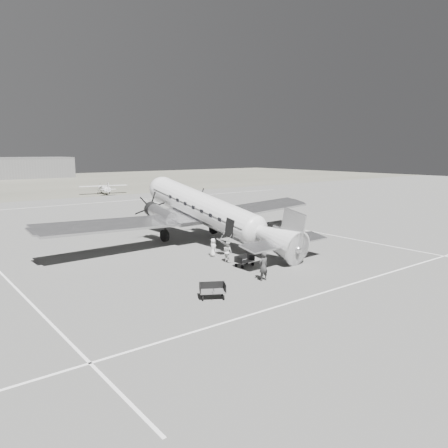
{
  "coord_description": "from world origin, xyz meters",
  "views": [
    {
      "loc": [
        -23.9,
        -30.49,
        8.57
      ],
      "look_at": [
        -0.55,
        -0.51,
        2.2
      ],
      "focal_mm": 35.0,
      "sensor_mm": 36.0,
      "label": 1
    }
  ],
  "objects_px": {
    "light_plane_right": "(104,189)",
    "passenger": "(213,248)",
    "hangar_main": "(0,168)",
    "baggage_cart_far": "(213,291)",
    "baggage_cart_near": "(244,261)",
    "dc3_airliner": "(211,213)",
    "ground_crew": "(263,266)",
    "ramp_agent": "(228,252)"
  },
  "relations": [
    {
      "from": "light_plane_right",
      "to": "passenger",
      "type": "height_order",
      "value": "light_plane_right"
    },
    {
      "from": "hangar_main",
      "to": "baggage_cart_far",
      "type": "bearing_deg",
      "value": -96.25
    },
    {
      "from": "baggage_cart_near",
      "to": "baggage_cart_far",
      "type": "relative_size",
      "value": 0.9
    },
    {
      "from": "hangar_main",
      "to": "dc3_airliner",
      "type": "distance_m",
      "value": 118.64
    },
    {
      "from": "dc3_airliner",
      "to": "baggage_cart_far",
      "type": "xyz_separation_m",
      "value": [
        -8.76,
        -12.16,
        -2.47
      ]
    },
    {
      "from": "baggage_cart_far",
      "to": "light_plane_right",
      "type": "bearing_deg",
      "value": 102.62
    },
    {
      "from": "dc3_airliner",
      "to": "light_plane_right",
      "type": "height_order",
      "value": "dc3_airliner"
    },
    {
      "from": "dc3_airliner",
      "to": "ground_crew",
      "type": "bearing_deg",
      "value": -112.34
    },
    {
      "from": "light_plane_right",
      "to": "baggage_cart_far",
      "type": "height_order",
      "value": "light_plane_right"
    },
    {
      "from": "hangar_main",
      "to": "ground_crew",
      "type": "height_order",
      "value": "hangar_main"
    },
    {
      "from": "dc3_airliner",
      "to": "baggage_cart_near",
      "type": "height_order",
      "value": "dc3_airliner"
    },
    {
      "from": "baggage_cart_far",
      "to": "ramp_agent",
      "type": "bearing_deg",
      "value": 75.79
    },
    {
      "from": "dc3_airliner",
      "to": "baggage_cart_far",
      "type": "distance_m",
      "value": 15.19
    },
    {
      "from": "ramp_agent",
      "to": "passenger",
      "type": "bearing_deg",
      "value": -10.58
    },
    {
      "from": "baggage_cart_far",
      "to": "ramp_agent",
      "type": "relative_size",
      "value": 0.97
    },
    {
      "from": "light_plane_right",
      "to": "baggage_cart_near",
      "type": "height_order",
      "value": "light_plane_right"
    },
    {
      "from": "ground_crew",
      "to": "light_plane_right",
      "type": "bearing_deg",
      "value": -103.32
    },
    {
      "from": "baggage_cart_near",
      "to": "light_plane_right",
      "type": "bearing_deg",
      "value": 72.96
    },
    {
      "from": "baggage_cart_near",
      "to": "ramp_agent",
      "type": "relative_size",
      "value": 0.88
    },
    {
      "from": "ramp_agent",
      "to": "hangar_main",
      "type": "bearing_deg",
      "value": -9.33
    },
    {
      "from": "baggage_cart_near",
      "to": "ramp_agent",
      "type": "bearing_deg",
      "value": 93.04
    },
    {
      "from": "light_plane_right",
      "to": "ground_crew",
      "type": "distance_m",
      "value": 65.18
    },
    {
      "from": "light_plane_right",
      "to": "passenger",
      "type": "relative_size",
      "value": 6.34
    },
    {
      "from": "dc3_airliner",
      "to": "light_plane_right",
      "type": "xyz_separation_m",
      "value": [
        11.4,
        51.99,
        -1.92
      ]
    },
    {
      "from": "baggage_cart_far",
      "to": "ground_crew",
      "type": "height_order",
      "value": "ground_crew"
    },
    {
      "from": "hangar_main",
      "to": "baggage_cart_near",
      "type": "height_order",
      "value": "hangar_main"
    },
    {
      "from": "light_plane_right",
      "to": "passenger",
      "type": "distance_m",
      "value": 57.59
    },
    {
      "from": "hangar_main",
      "to": "light_plane_right",
      "type": "distance_m",
      "value": 66.81
    },
    {
      "from": "baggage_cart_near",
      "to": "ground_crew",
      "type": "xyz_separation_m",
      "value": [
        -1.38,
        -3.54,
        0.58
      ]
    },
    {
      "from": "hangar_main",
      "to": "ground_crew",
      "type": "xyz_separation_m",
      "value": [
        -9.5,
        -129.85,
        -2.31
      ]
    },
    {
      "from": "baggage_cart_far",
      "to": "ground_crew",
      "type": "relative_size",
      "value": 0.81
    },
    {
      "from": "ramp_agent",
      "to": "baggage_cart_far",
      "type": "bearing_deg",
      "value": 130.22
    },
    {
      "from": "light_plane_right",
      "to": "baggage_cart_near",
      "type": "distance_m",
      "value": 61.41
    },
    {
      "from": "ground_crew",
      "to": "passenger",
      "type": "bearing_deg",
      "value": -99.96
    },
    {
      "from": "dc3_airliner",
      "to": "light_plane_right",
      "type": "relative_size",
      "value": 3.19
    },
    {
      "from": "baggage_cart_near",
      "to": "passenger",
      "type": "xyz_separation_m",
      "value": [
        -0.02,
        3.94,
        0.35
      ]
    },
    {
      "from": "baggage_cart_far",
      "to": "passenger",
      "type": "bearing_deg",
      "value": 83.42
    },
    {
      "from": "hangar_main",
      "to": "baggage_cart_near",
      "type": "relative_size",
      "value": 29.06
    },
    {
      "from": "baggage_cart_far",
      "to": "ground_crew",
      "type": "xyz_separation_m",
      "value": [
        4.81,
        0.81,
        0.53
      ]
    },
    {
      "from": "baggage_cart_far",
      "to": "passenger",
      "type": "relative_size",
      "value": 1.06
    },
    {
      "from": "baggage_cart_near",
      "to": "baggage_cart_far",
      "type": "bearing_deg",
      "value": -148.79
    },
    {
      "from": "ground_crew",
      "to": "hangar_main",
      "type": "bearing_deg",
      "value": -93.88
    }
  ]
}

